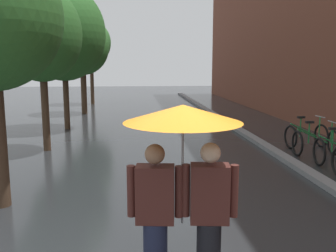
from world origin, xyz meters
The scene contains 8 objects.
kerb_strip centered at (3.20, 10.00, 0.06)m, with size 0.30×36.00×0.12m, color slate.
street_tree_1 centered at (-3.24, 7.17, 3.29)m, with size 2.24×2.24×4.64m.
street_tree_2 centered at (-3.31, 10.89, 3.62)m, with size 3.15×3.15×5.41m.
street_tree_3 centered at (-3.24, 15.48, 3.33)m, with size 2.64×2.64×4.75m.
street_tree_4 centered at (-3.33, 20.09, 3.81)m, with size 2.47×2.47×5.18m.
parked_bicycle_3 centered at (4.23, 5.86, 0.38)m, with size 1.10×0.73×0.96m.
parked_bicycle_4 centered at (4.41, 6.81, 0.38)m, with size 1.16×0.82×0.96m.
couple_under_umbrella centered at (-0.20, 0.05, 1.42)m, with size 1.22×1.22×2.06m.
Camera 1 is at (-0.69, -3.61, 2.46)m, focal length 39.50 mm.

